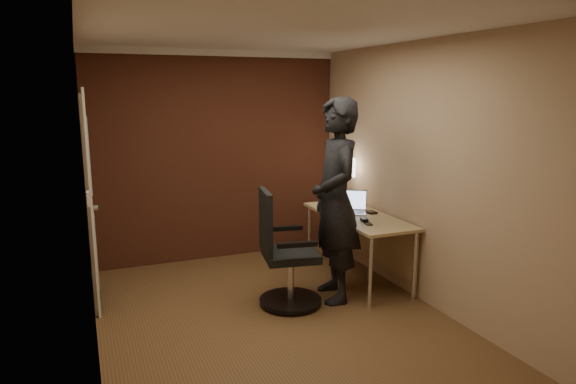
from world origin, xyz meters
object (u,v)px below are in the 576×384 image
(laptop, at_px, (351,206))
(desk_lamp, at_px, (343,168))
(wallet, at_px, (371,212))
(office_chair, at_px, (283,257))
(mouse, at_px, (364,220))
(phone, at_px, (368,224))
(person, at_px, (336,201))
(desk, at_px, (363,226))

(laptop, bearing_deg, desk_lamp, 73.93)
(wallet, xyz_separation_m, office_chair, (-1.15, -0.33, -0.25))
(desk_lamp, bearing_deg, mouse, -103.26)
(phone, relative_size, person, 0.06)
(desk, distance_m, person, 0.74)
(laptop, relative_size, phone, 3.63)
(mouse, distance_m, phone, 0.12)
(laptop, xyz_separation_m, mouse, (-0.07, -0.40, -0.05))
(laptop, xyz_separation_m, wallet, (0.17, -0.14, -0.05))
(desk_lamp, bearing_deg, person, -121.53)
(wallet, xyz_separation_m, person, (-0.61, -0.34, 0.25))
(desk, height_order, mouse, mouse)
(phone, relative_size, office_chair, 0.10)
(desk, distance_m, phone, 0.45)
(desk_lamp, relative_size, wallet, 4.86)
(laptop, xyz_separation_m, person, (-0.44, -0.48, 0.19))
(laptop, height_order, wallet, laptop)
(desk, relative_size, desk_lamp, 2.80)
(desk, bearing_deg, person, -146.68)
(desk_lamp, bearing_deg, laptop, -106.07)
(desk_lamp, distance_m, laptop, 0.59)
(mouse, bearing_deg, wallet, 60.10)
(desk_lamp, xyz_separation_m, laptop, (-0.13, -0.46, -0.35))
(desk, height_order, office_chair, office_chair)
(phone, relative_size, wallet, 1.05)
(person, bearing_deg, desk_lamp, 158.33)
(phone, xyz_separation_m, office_chair, (-0.88, 0.05, -0.25))
(phone, bearing_deg, laptop, 91.61)
(laptop, relative_size, person, 0.21)
(mouse, bearing_deg, phone, -89.32)
(mouse, bearing_deg, desk, 72.95)
(desk, height_order, desk_lamp, desk_lamp)
(phone, bearing_deg, desk_lamp, 88.96)
(desk_lamp, height_order, wallet, desk_lamp)
(desk_lamp, height_order, phone, desk_lamp)
(desk_lamp, xyz_separation_m, person, (-0.57, -0.93, -0.16))
(desk_lamp, distance_m, mouse, 0.97)
(desk, relative_size, phone, 13.04)
(desk, distance_m, wallet, 0.17)
(mouse, bearing_deg, person, -155.72)
(office_chair, bearing_deg, mouse, 4.03)
(laptop, distance_m, person, 0.68)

